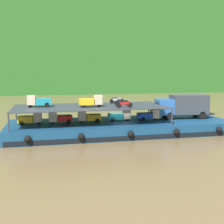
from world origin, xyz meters
name	(u,v)px	position (x,y,z in m)	size (l,w,h in m)	color
ground_plane	(120,133)	(0.00, 0.00, 0.00)	(400.00, 400.00, 0.00)	brown
hillside_far_bank	(69,39)	(0.00, 75.89, 19.68)	(118.53, 29.33, 34.94)	#286023
cargo_barge	(120,127)	(0.00, -0.03, 0.75)	(27.28, 9.27, 1.50)	navy
covered_lorry	(183,106)	(8.66, 0.35, 3.19)	(7.92, 2.56, 3.10)	#285BA3
cargo_rack	(90,107)	(-3.80, 0.00, 3.44)	(18.08, 7.90, 2.00)	#2D333D
mini_truck_lower_stern	(30,119)	(-10.85, 0.30, 2.19)	(2.78, 1.27, 1.38)	gold
mini_truck_lower_aft	(60,118)	(-7.42, 0.04, 2.19)	(2.77, 1.26, 1.38)	red
mini_truck_lower_mid	(89,117)	(-3.95, 0.08, 2.19)	(2.75, 1.22, 1.38)	gold
mini_truck_lower_fore	(120,116)	(-0.05, 0.17, 2.19)	(2.77, 1.25, 1.38)	teal
mini_truck_lower_bow	(149,115)	(3.65, -0.17, 2.19)	(2.79, 1.29, 1.38)	#1E47B7
mini_truck_upper_stern	(39,101)	(-9.83, 0.55, 4.19)	(2.75, 1.22, 1.38)	teal
mini_truck_upper_mid	(91,101)	(-3.79, -0.77, 4.19)	(2.74, 1.20, 1.38)	gold
motorcycle_upper_port	(124,104)	(-0.15, -2.37, 3.93)	(1.90, 0.55, 0.87)	black
motorcycle_upper_centre	(122,102)	(0.14, 0.00, 3.93)	(1.90, 0.55, 0.87)	black
motorcycle_upper_stbd	(117,100)	(0.10, 2.37, 3.93)	(1.90, 0.55, 0.87)	black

